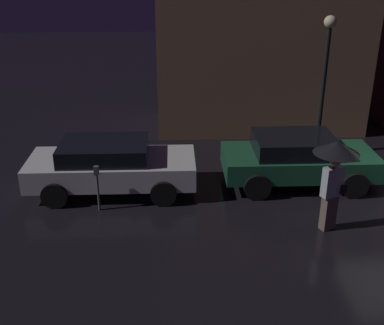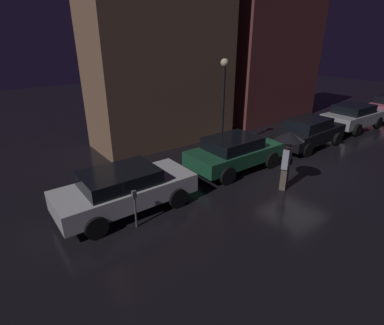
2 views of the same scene
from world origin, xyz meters
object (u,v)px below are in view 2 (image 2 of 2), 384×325
parked_car_silver (353,116)px  pedestrian_with_umbrella (288,146)px  parked_car_black (308,132)px  parking_meter (135,205)px  street_lamp_near (223,92)px  parked_car_green (234,152)px  parked_car_white (125,188)px

parked_car_silver → pedestrian_with_umbrella: 9.96m
parked_car_black → parked_car_silver: bearing=0.2°
parked_car_silver → parking_meter: bearing=-173.2°
parking_meter → street_lamp_near: bearing=27.8°
parked_car_silver → parked_car_black: bearing=-175.9°
parked_car_black → parking_meter: size_ratio=3.59×
parked_car_green → parked_car_silver: bearing=-0.5°
parked_car_white → parking_meter: size_ratio=3.68×
parked_car_silver → parking_meter: parked_car_silver is taller
pedestrian_with_umbrella → street_lamp_near: street_lamp_near is taller
parked_car_white → street_lamp_near: street_lamp_near is taller
parked_car_white → parked_car_silver: 14.85m
parking_meter → parked_car_white: bearing=79.8°
parked_car_green → street_lamp_near: size_ratio=0.96×
parked_car_black → street_lamp_near: street_lamp_near is taller
parked_car_silver → parking_meter: size_ratio=3.53×
parked_car_black → parked_car_green: bearing=175.3°
parked_car_white → pedestrian_with_umbrella: bearing=-22.6°
parked_car_black → street_lamp_near: (-3.75, 2.28, 2.03)m
parked_car_white → parked_car_green: (5.05, 0.25, 0.01)m
pedestrian_with_umbrella → parking_meter: bearing=146.2°
pedestrian_with_umbrella → parking_meter: size_ratio=1.82×
parked_car_white → parked_car_silver: parked_car_silver is taller
street_lamp_near → parked_car_green: bearing=-119.4°
parked_car_black → parking_meter: parked_car_black is taller
parked_car_white → street_lamp_near: (6.20, 2.29, 2.04)m
parked_car_silver → parking_meter: (-15.04, -1.27, -0.05)m
street_lamp_near → parked_car_silver: bearing=-13.6°
parked_car_black → parked_car_silver: parked_car_silver is taller
parked_car_silver → pedestrian_with_umbrella: bearing=-164.2°
parked_car_green → parked_car_silver: size_ratio=0.98×
parked_car_white → parked_car_silver: size_ratio=1.04×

